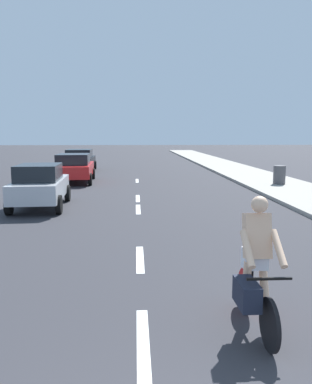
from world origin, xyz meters
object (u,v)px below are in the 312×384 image
(parked_car_silver, at_px, (40,185))
(parked_car_black, at_px, (80,159))
(cyclist, at_px, (255,271))
(trash_bin_far, at_px, (279,175))
(parked_car_red, at_px, (74,167))

(parked_car_silver, height_order, parked_car_black, same)
(cyclist, bearing_deg, parked_car_silver, -61.84)
(cyclist, height_order, trash_bin_far, cyclist)
(cyclist, xyz_separation_m, trash_bin_far, (5.67, 14.41, -0.23))
(parked_car_red, xyz_separation_m, parked_car_black, (-0.63, 6.77, 0.00))
(parked_car_silver, distance_m, parked_car_black, 14.43)
(parked_car_silver, relative_size, trash_bin_far, 4.19)
(parked_car_red, height_order, parked_car_black, same)
(parked_car_silver, height_order, parked_car_red, same)
(cyclist, distance_m, parked_car_silver, 10.48)
(cyclist, xyz_separation_m, parked_car_red, (-4.94, 16.87, 0.01))
(trash_bin_far, bearing_deg, parked_car_black, 140.63)
(cyclist, relative_size, parked_car_silver, 0.47)
(parked_car_black, xyz_separation_m, trash_bin_far, (11.24, -9.22, -0.24))
(parked_car_silver, bearing_deg, cyclist, -65.05)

